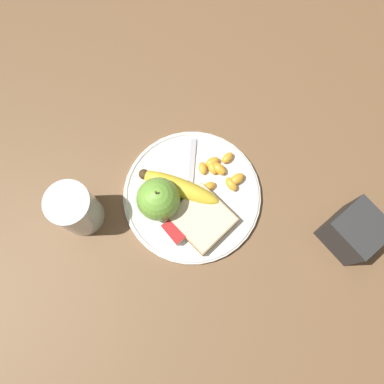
{
  "coord_description": "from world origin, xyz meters",
  "views": [
    {
      "loc": [
        -0.15,
        0.13,
        0.73
      ],
      "look_at": [
        0.0,
        0.0,
        0.03
      ],
      "focal_mm": 35.0,
      "sensor_mm": 36.0,
      "label": 1
    }
  ],
  "objects_px": {
    "jam_packet": "(177,230)",
    "condiment_caddy": "(353,232)",
    "juice_glass": "(76,210)",
    "bread_slice": "(202,219)",
    "fork": "(189,193)",
    "plate": "(192,195)",
    "apple": "(158,199)",
    "banana": "(179,187)"
  },
  "relations": [
    {
      "from": "jam_packet",
      "to": "condiment_caddy",
      "type": "height_order",
      "value": "condiment_caddy"
    },
    {
      "from": "juice_glass",
      "to": "condiment_caddy",
      "type": "xyz_separation_m",
      "value": [
        -0.36,
        -0.37,
        -0.0
      ]
    },
    {
      "from": "bread_slice",
      "to": "fork",
      "type": "bearing_deg",
      "value": -15.59
    },
    {
      "from": "plate",
      "to": "jam_packet",
      "type": "xyz_separation_m",
      "value": [
        -0.04,
        0.07,
        0.01
      ]
    },
    {
      "from": "plate",
      "to": "juice_glass",
      "type": "distance_m",
      "value": 0.22
    },
    {
      "from": "fork",
      "to": "apple",
      "type": "bearing_deg",
      "value": -63.16
    },
    {
      "from": "plate",
      "to": "banana",
      "type": "bearing_deg",
      "value": 29.78
    },
    {
      "from": "plate",
      "to": "apple",
      "type": "xyz_separation_m",
      "value": [
        0.03,
        0.06,
        0.05
      ]
    },
    {
      "from": "jam_packet",
      "to": "bread_slice",
      "type": "bearing_deg",
      "value": -105.88
    },
    {
      "from": "bread_slice",
      "to": "apple",
      "type": "bearing_deg",
      "value": 29.55
    },
    {
      "from": "apple",
      "to": "condiment_caddy",
      "type": "relative_size",
      "value": 0.95
    },
    {
      "from": "jam_packet",
      "to": "condiment_caddy",
      "type": "xyz_separation_m",
      "value": [
        -0.21,
        -0.25,
        0.03
      ]
    },
    {
      "from": "bread_slice",
      "to": "condiment_caddy",
      "type": "relative_size",
      "value": 1.14
    },
    {
      "from": "bread_slice",
      "to": "juice_glass",
      "type": "bearing_deg",
      "value": 47.66
    },
    {
      "from": "apple",
      "to": "bread_slice",
      "type": "bearing_deg",
      "value": -150.45
    },
    {
      "from": "apple",
      "to": "jam_packet",
      "type": "height_order",
      "value": "apple"
    },
    {
      "from": "banana",
      "to": "jam_packet",
      "type": "relative_size",
      "value": 3.41
    },
    {
      "from": "banana",
      "to": "jam_packet",
      "type": "bearing_deg",
      "value": 138.07
    },
    {
      "from": "banana",
      "to": "bread_slice",
      "type": "xyz_separation_m",
      "value": [
        -0.08,
        0.0,
        -0.01
      ]
    },
    {
      "from": "juice_glass",
      "to": "fork",
      "type": "xyz_separation_m",
      "value": [
        -0.1,
        -0.19,
        -0.04
      ]
    },
    {
      "from": "juice_glass",
      "to": "bread_slice",
      "type": "relative_size",
      "value": 1.03
    },
    {
      "from": "apple",
      "to": "bread_slice",
      "type": "relative_size",
      "value": 0.83
    },
    {
      "from": "banana",
      "to": "jam_packet",
      "type": "distance_m",
      "value": 0.08
    },
    {
      "from": "bread_slice",
      "to": "jam_packet",
      "type": "bearing_deg",
      "value": 74.12
    },
    {
      "from": "apple",
      "to": "condiment_caddy",
      "type": "xyz_separation_m",
      "value": [
        -0.28,
        -0.24,
        -0.01
      ]
    },
    {
      "from": "bread_slice",
      "to": "fork",
      "type": "xyz_separation_m",
      "value": [
        0.06,
        -0.02,
        -0.01
      ]
    },
    {
      "from": "plate",
      "to": "juice_glass",
      "type": "xyz_separation_m",
      "value": [
        0.11,
        0.19,
        0.05
      ]
    },
    {
      "from": "apple",
      "to": "fork",
      "type": "distance_m",
      "value": 0.07
    },
    {
      "from": "juice_glass",
      "to": "jam_packet",
      "type": "xyz_separation_m",
      "value": [
        -0.14,
        -0.12,
        -0.03
      ]
    },
    {
      "from": "apple",
      "to": "jam_packet",
      "type": "bearing_deg",
      "value": 173.04
    },
    {
      "from": "juice_glass",
      "to": "condiment_caddy",
      "type": "distance_m",
      "value": 0.51
    },
    {
      "from": "jam_packet",
      "to": "juice_glass",
      "type": "bearing_deg",
      "value": 40.45
    },
    {
      "from": "apple",
      "to": "plate",
      "type": "bearing_deg",
      "value": -112.44
    },
    {
      "from": "banana",
      "to": "juice_glass",
      "type": "bearing_deg",
      "value": 65.09
    },
    {
      "from": "juice_glass",
      "to": "bread_slice",
      "type": "distance_m",
      "value": 0.24
    },
    {
      "from": "apple",
      "to": "fork",
      "type": "relative_size",
      "value": 0.6
    },
    {
      "from": "apple",
      "to": "fork",
      "type": "bearing_deg",
      "value": -107.46
    },
    {
      "from": "plate",
      "to": "bread_slice",
      "type": "xyz_separation_m",
      "value": [
        -0.05,
        0.02,
        0.02
      ]
    },
    {
      "from": "condiment_caddy",
      "to": "banana",
      "type": "bearing_deg",
      "value": 34.68
    },
    {
      "from": "plate",
      "to": "fork",
      "type": "distance_m",
      "value": 0.01
    },
    {
      "from": "fork",
      "to": "jam_packet",
      "type": "relative_size",
      "value": 3.21
    },
    {
      "from": "condiment_caddy",
      "to": "plate",
      "type": "bearing_deg",
      "value": 35.13
    }
  ]
}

